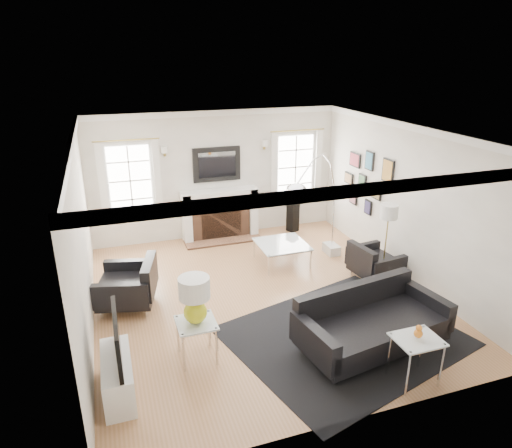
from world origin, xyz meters
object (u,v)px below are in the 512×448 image
object	(u,v)px
sofa	(369,323)
gourd_lamp	(195,297)
armchair_right	(373,263)
fireplace	(220,215)
coffee_table	(282,245)
arc_floor_lamp	(317,208)
armchair_left	(131,286)

from	to	relation	value
sofa	gourd_lamp	size ratio (longest dim) A/B	3.43
sofa	armchair_right	xyz separation A→B (m)	(1.19, 1.79, -0.06)
fireplace	gourd_lamp	xyz separation A→B (m)	(-1.39, -4.12, 0.41)
sofa	coffee_table	xyz separation A→B (m)	(-0.14, 2.95, 0.01)
gourd_lamp	arc_floor_lamp	distance (m)	3.33
armchair_right	sofa	bearing A→B (deg)	-123.51
coffee_table	armchair_left	bearing A→B (deg)	-165.98
armchair_left	arc_floor_lamp	distance (m)	3.55
armchair_left	arc_floor_lamp	xyz separation A→B (m)	(3.42, 0.26, 0.88)
sofa	armchair_right	distance (m)	2.15
coffee_table	arc_floor_lamp	xyz separation A→B (m)	(0.48, -0.48, 0.87)
fireplace	arc_floor_lamp	size ratio (longest dim) A/B	0.73
fireplace	armchair_right	distance (m)	3.56
coffee_table	gourd_lamp	bearing A→B (deg)	-132.17
sofa	gourd_lamp	world-z (taller)	gourd_lamp
sofa	armchair_left	world-z (taller)	sofa
sofa	coffee_table	world-z (taller)	sofa
armchair_right	coffee_table	world-z (taller)	armchair_right
coffee_table	armchair_right	bearing A→B (deg)	-40.94
fireplace	arc_floor_lamp	xyz separation A→B (m)	(1.29, -2.16, 0.71)
sofa	fireplace	bearing A→B (deg)	101.67
armchair_left	arc_floor_lamp	world-z (taller)	arc_floor_lamp
armchair_right	arc_floor_lamp	bearing A→B (deg)	141.58
sofa	gourd_lamp	bearing A→B (deg)	167.72
armchair_right	coffee_table	xyz separation A→B (m)	(-1.33, 1.15, 0.07)
fireplace	coffee_table	xyz separation A→B (m)	(0.81, -1.68, -0.16)
armchair_right	arc_floor_lamp	xyz separation A→B (m)	(-0.85, 0.68, 0.94)
sofa	arc_floor_lamp	world-z (taller)	arc_floor_lamp
armchair_right	arc_floor_lamp	size ratio (longest dim) A/B	0.40
gourd_lamp	fireplace	bearing A→B (deg)	71.30
armchair_left	coffee_table	bearing A→B (deg)	14.02
fireplace	arc_floor_lamp	distance (m)	2.62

